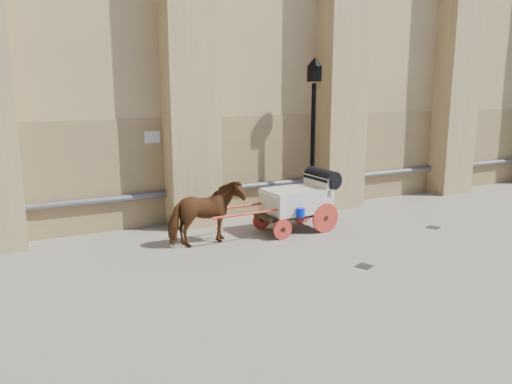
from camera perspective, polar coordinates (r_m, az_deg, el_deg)
ground at (r=11.59m, az=3.76°, el=-7.40°), size 90.00×90.00×0.00m
horse at (r=12.27m, az=-5.72°, el=-2.51°), size 1.95×1.05×1.57m
carriage at (r=13.54m, az=5.07°, el=-0.73°), size 3.76×1.35×1.63m
street_lamp at (r=15.03m, az=6.53°, el=6.75°), size 0.44×0.44×4.68m
drain_grate_near at (r=11.21m, az=12.27°, el=-8.28°), size 0.43×0.43×0.01m
drain_grate_far at (r=14.76m, az=19.60°, el=-3.82°), size 0.42×0.42×0.01m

